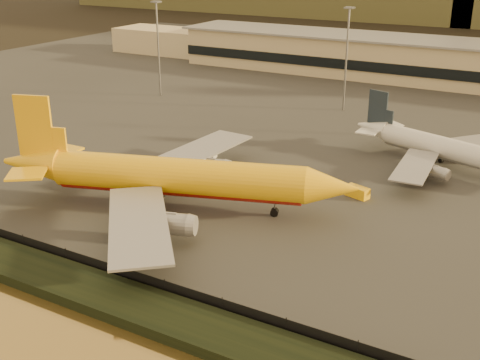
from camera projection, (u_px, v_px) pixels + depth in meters
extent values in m
plane|color=black|center=(209.00, 249.00, 83.78)|extent=(900.00, 900.00, 0.00)
cube|color=black|center=(131.00, 305.00, 69.75)|extent=(320.00, 7.00, 1.40)
cube|color=#2D2D2D|center=(398.00, 103.00, 160.71)|extent=(320.00, 220.00, 0.20)
cube|color=black|center=(152.00, 284.00, 72.77)|extent=(300.00, 0.05, 2.20)
cube|color=#C7AE8A|center=(427.00, 62.00, 182.78)|extent=(160.00, 22.00, 12.00)
cube|color=black|center=(418.00, 71.00, 174.07)|extent=(160.00, 0.60, 3.00)
cube|color=gray|center=(430.00, 41.00, 180.47)|extent=(164.00, 24.00, 0.60)
cube|color=#C7AE8A|center=(178.00, 42.00, 230.00)|extent=(50.00, 18.00, 9.00)
cylinder|color=slate|center=(158.00, 50.00, 163.26)|extent=(0.50, 0.50, 25.00)
cube|color=slate|center=(156.00, 2.00, 158.60)|extent=(2.20, 2.20, 0.40)
cylinder|color=slate|center=(346.00, 61.00, 148.51)|extent=(0.50, 0.50, 25.00)
cube|color=slate|center=(350.00, 8.00, 143.85)|extent=(2.20, 2.20, 0.40)
cylinder|color=yellow|center=(179.00, 176.00, 94.43)|extent=(39.81, 17.94, 5.78)
cylinder|color=#A91409|center=(179.00, 182.00, 94.80)|extent=(38.36, 16.39, 4.51)
cone|color=yellow|center=(332.00, 187.00, 90.07)|extent=(9.19, 7.91, 5.78)
cone|color=yellow|center=(33.00, 163.00, 98.82)|extent=(11.30, 8.60, 5.78)
cube|color=yellow|center=(34.00, 126.00, 96.29)|extent=(5.95, 2.34, 10.11)
cube|color=yellow|center=(61.00, 150.00, 103.53)|extent=(5.57, 5.50, 0.35)
cube|color=yellow|center=(27.00, 174.00, 92.99)|extent=(7.72, 7.71, 0.35)
cube|color=gray|center=(198.00, 151.00, 109.04)|extent=(9.44, 25.47, 0.35)
cylinder|color=gray|center=(208.00, 167.00, 105.69)|extent=(7.32, 5.09, 3.18)
cube|color=gray|center=(138.00, 223.00, 80.96)|extent=(22.06, 24.12, 0.35)
cylinder|color=gray|center=(167.00, 223.00, 84.46)|extent=(7.32, 5.09, 3.18)
cylinder|color=black|center=(275.00, 212.00, 93.42)|extent=(1.52, 1.36, 1.27)
cylinder|color=slate|center=(275.00, 208.00, 93.18)|extent=(0.22, 0.22, 2.60)
cylinder|color=black|center=(150.00, 209.00, 94.60)|extent=(1.52, 1.36, 1.27)
cylinder|color=slate|center=(150.00, 205.00, 94.35)|extent=(0.22, 0.22, 2.60)
cylinder|color=black|center=(160.00, 196.00, 99.34)|extent=(1.52, 1.36, 1.27)
cylinder|color=slate|center=(160.00, 192.00, 99.09)|extent=(0.22, 0.22, 2.60)
cylinder|color=silver|center=(452.00, 150.00, 111.77)|extent=(28.64, 12.89, 4.01)
cylinder|color=gray|center=(452.00, 153.00, 112.02)|extent=(27.60, 11.80, 3.12)
cone|color=silver|center=(373.00, 128.00, 124.08)|extent=(8.11, 6.07, 4.01)
cube|color=#1B2532|center=(378.00, 108.00, 121.91)|extent=(4.28, 1.69, 7.01)
cube|color=silver|center=(391.00, 124.00, 125.37)|extent=(5.48, 5.44, 0.24)
cube|color=silver|center=(367.00, 132.00, 120.36)|extent=(4.03, 3.83, 0.24)
cube|color=gray|center=(477.00, 140.00, 119.46)|extent=(15.95, 17.37, 0.24)
cylinder|color=gray|center=(479.00, 151.00, 116.79)|extent=(5.26, 3.61, 2.20)
cube|color=gray|center=(415.00, 166.00, 105.69)|extent=(6.74, 18.35, 0.24)
cylinder|color=gray|center=(433.00, 171.00, 106.40)|extent=(5.26, 3.61, 2.20)
cylinder|color=black|center=(431.00, 165.00, 113.94)|extent=(1.06, 0.94, 0.88)
cylinder|color=slate|center=(431.00, 163.00, 113.78)|extent=(0.21, 0.21, 1.80)
cylinder|color=black|center=(441.00, 161.00, 116.20)|extent=(1.06, 0.94, 0.88)
cylinder|color=slate|center=(441.00, 158.00, 116.03)|extent=(0.21, 0.21, 1.80)
cube|color=yellow|center=(357.00, 192.00, 100.34)|extent=(4.35, 2.87, 1.80)
cube|color=silver|center=(205.00, 152.00, 119.06)|extent=(4.65, 2.58, 1.99)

